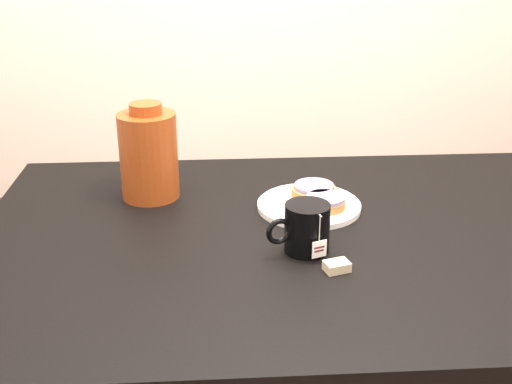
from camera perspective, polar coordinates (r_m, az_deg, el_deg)
table at (r=1.37m, az=5.23°, el=-6.65°), size 1.40×0.90×0.75m
plate at (r=1.43m, az=4.73°, el=-1.14°), size 0.23×0.23×0.02m
bagel_back at (r=1.46m, az=5.17°, el=0.15°), size 0.14×0.14×0.03m
bagel_front at (r=1.40m, az=6.17°, el=-0.90°), size 0.12×0.12×0.03m
mug at (r=1.23m, az=4.46°, el=-3.19°), size 0.14×0.11×0.10m
teabag_pouch at (r=1.19m, az=7.19°, el=-6.57°), size 0.05×0.04×0.02m
bagel_package at (r=1.47m, az=-9.53°, el=3.32°), size 0.15×0.15×0.22m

